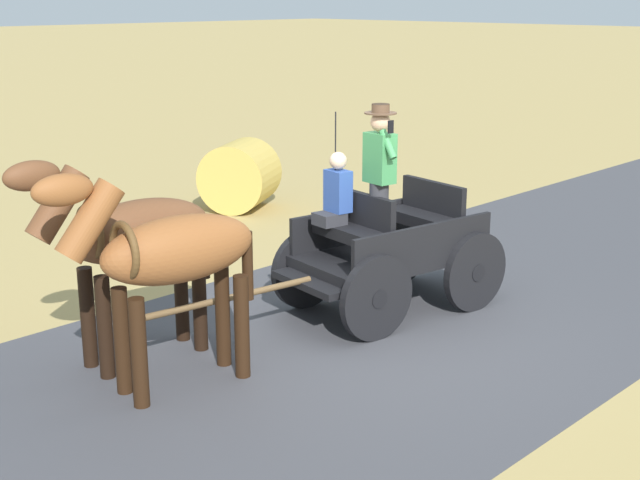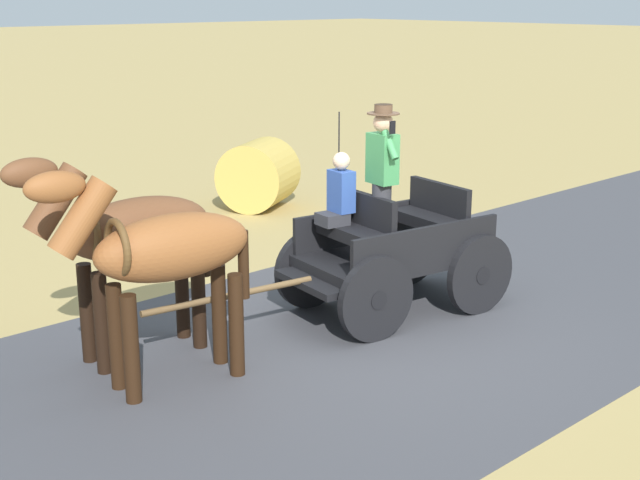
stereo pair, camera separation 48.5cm
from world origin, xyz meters
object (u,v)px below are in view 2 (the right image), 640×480
horse_off_side (129,234)px  hay_bale (258,175)px  horse_drawn_carriage (390,246)px  horse_near_side (163,253)px

horse_off_side → hay_bale: size_ratio=1.84×
horse_off_side → horse_drawn_carriage: bearing=-106.2°
horse_drawn_carriage → horse_near_side: 3.10m
horse_drawn_carriage → hay_bale: horse_drawn_carriage is taller
horse_near_side → horse_off_side: same height
horse_drawn_carriage → hay_bale: size_ratio=3.76×
horse_drawn_carriage → horse_off_side: horse_drawn_carriage is taller
horse_drawn_carriage → horse_near_side: (0.05, 3.06, 0.51)m
horse_drawn_carriage → hay_bale: 5.61m
horse_drawn_carriage → horse_near_side: bearing=89.0°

